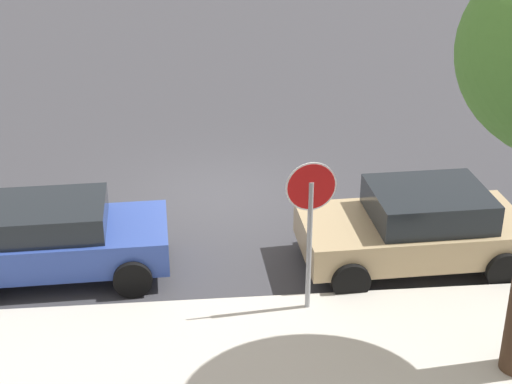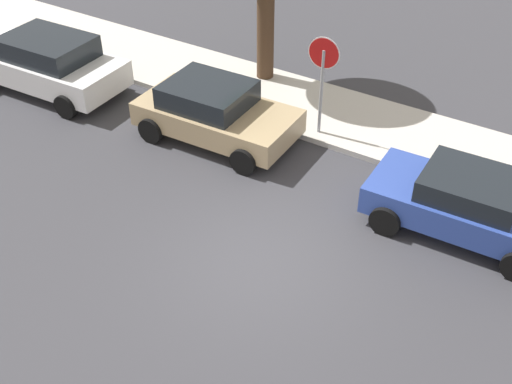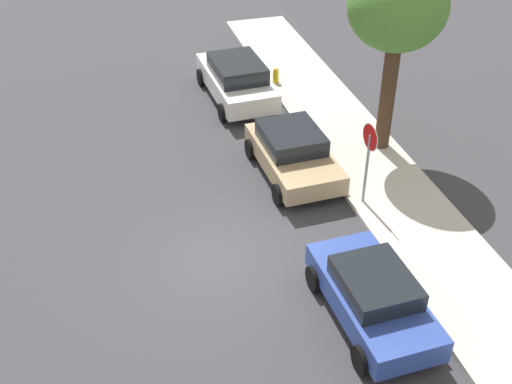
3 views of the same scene
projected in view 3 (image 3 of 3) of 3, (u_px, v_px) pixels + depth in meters
name	position (u px, v px, depth m)	size (l,w,h in m)	color
ground_plane	(216.00, 260.00, 16.33)	(60.00, 60.00, 0.00)	#38383D
sidewalk_curb	(414.00, 221.00, 17.53)	(32.00, 2.73, 0.14)	beige
stop_sign	(369.00, 151.00, 17.23)	(0.77, 0.09, 2.61)	gray
parked_car_tan	(293.00, 153.00, 19.18)	(3.91, 2.22, 1.42)	tan
parked_car_blue	(373.00, 296.00, 14.28)	(3.86, 2.04, 1.35)	#2D479E
parked_car_white	(237.00, 79.00, 23.20)	(4.48, 2.26, 1.56)	white
street_tree_near_corner	(397.00, 10.00, 18.25)	(2.90, 2.90, 5.94)	#422D1E
fire_hydrant	(276.00, 77.00, 24.36)	(0.30, 0.22, 0.72)	gold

